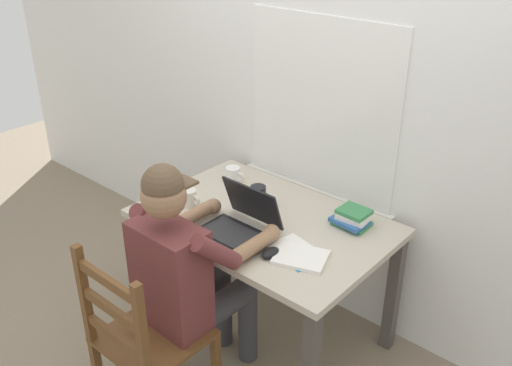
% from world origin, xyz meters
% --- Properties ---
extents(ground_plane, '(8.00, 8.00, 0.00)m').
position_xyz_m(ground_plane, '(0.00, 0.00, 0.00)').
color(ground_plane, gray).
extents(back_wall, '(6.00, 0.08, 2.60)m').
position_xyz_m(back_wall, '(-0.00, 0.49, 1.30)').
color(back_wall, silver).
rests_on(back_wall, ground).
extents(desk, '(1.24, 0.83, 0.74)m').
position_xyz_m(desk, '(0.00, 0.00, 0.64)').
color(desk, '#BCB29E').
rests_on(desk, ground).
extents(seated_person, '(0.50, 0.60, 1.24)m').
position_xyz_m(seated_person, '(-0.03, -0.49, 0.68)').
color(seated_person, brown).
rests_on(seated_person, ground).
extents(wooden_chair, '(0.42, 0.42, 0.93)m').
position_xyz_m(wooden_chair, '(-0.03, -0.77, 0.46)').
color(wooden_chair, brown).
rests_on(wooden_chair, ground).
extents(laptop, '(0.33, 0.31, 0.23)m').
position_xyz_m(laptop, '(-0.01, -0.17, 0.79)').
color(laptop, black).
rests_on(laptop, desk).
extents(computer_mouse, '(0.06, 0.10, 0.03)m').
position_xyz_m(computer_mouse, '(0.23, -0.23, 0.75)').
color(computer_mouse, black).
rests_on(computer_mouse, desk).
extents(coffee_mug_white, '(0.12, 0.08, 0.09)m').
position_xyz_m(coffee_mug_white, '(-0.40, 0.21, 0.78)').
color(coffee_mug_white, white).
rests_on(coffee_mug_white, desk).
extents(coffee_mug_dark, '(0.12, 0.08, 0.10)m').
position_xyz_m(coffee_mug_dark, '(-0.13, 0.10, 0.79)').
color(coffee_mug_dark, black).
rests_on(coffee_mug_dark, desk).
extents(coffee_mug_spare, '(0.12, 0.08, 0.09)m').
position_xyz_m(coffee_mug_spare, '(-0.39, -0.15, 0.78)').
color(coffee_mug_spare, silver).
rests_on(coffee_mug_spare, desk).
extents(book_stack_main, '(0.18, 0.15, 0.09)m').
position_xyz_m(book_stack_main, '(0.37, 0.24, 0.78)').
color(book_stack_main, '#38844C').
rests_on(book_stack_main, desk).
extents(paper_pile_near_laptop, '(0.28, 0.25, 0.02)m').
position_xyz_m(paper_pile_near_laptop, '(0.35, -0.16, 0.75)').
color(paper_pile_near_laptop, white).
rests_on(paper_pile_near_laptop, desk).
extents(paper_pile_back_corner, '(0.24, 0.21, 0.01)m').
position_xyz_m(paper_pile_back_corner, '(0.29, -0.13, 0.74)').
color(paper_pile_back_corner, white).
rests_on(paper_pile_back_corner, desk).
extents(landscape_photo_print, '(0.15, 0.13, 0.00)m').
position_xyz_m(landscape_photo_print, '(0.35, -0.18, 0.74)').
color(landscape_photo_print, teal).
rests_on(landscape_photo_print, desk).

